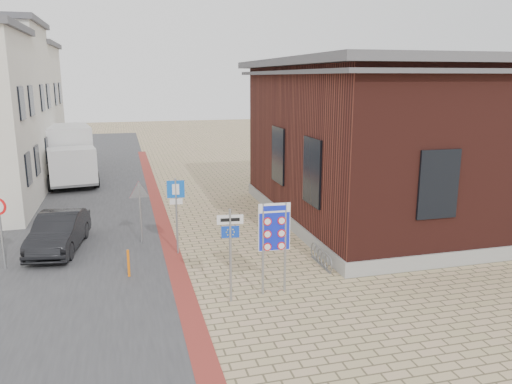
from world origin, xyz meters
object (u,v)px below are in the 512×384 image
essen_sign (230,241)px  parking_sign (176,202)px  sedan (59,232)px  bollard (128,264)px  box_truck (69,154)px  border_sign (274,229)px

essen_sign → parking_sign: parking_sign is taller
sedan → bollard: 4.01m
box_truck → bollard: size_ratio=7.42×
sedan → border_sign: bearing=-32.8°
parking_sign → box_truck: bearing=114.3°
sedan → parking_sign: bearing=-12.5°
sedan → essen_sign: size_ratio=1.54×
essen_sign → parking_sign: size_ratio=0.97×
essen_sign → box_truck: bearing=113.9°
border_sign → essen_sign: 1.32m
parking_sign → bollard: 2.79m
essen_sign → bollard: essen_sign is taller
bollard → essen_sign: bearing=-42.8°
essen_sign → parking_sign: bearing=109.7°
box_truck → bollard: box_truck is taller
parking_sign → bollard: size_ratio=3.07×
sedan → parking_sign: 4.50m
box_truck → border_sign: (7.03, -17.87, 0.23)m
border_sign → bollard: 4.84m
border_sign → essen_sign: bearing=-168.2°
sedan → parking_sign: parking_sign is taller
border_sign → parking_sign: size_ratio=0.98×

